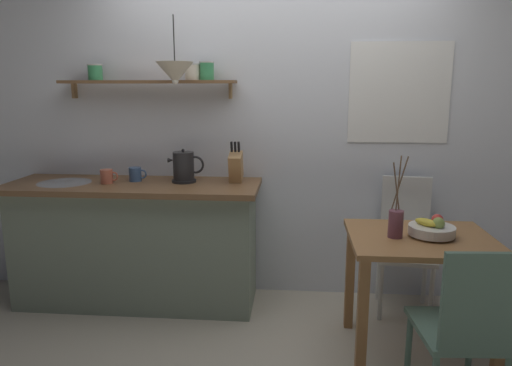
% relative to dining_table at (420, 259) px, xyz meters
% --- Properties ---
extents(ground_plane, '(14.00, 14.00, 0.00)m').
position_rel_dining_table_xyz_m(ground_plane, '(-0.91, 0.24, -0.61)').
color(ground_plane, '#BCB29E').
extents(back_wall, '(6.80, 0.11, 2.70)m').
position_rel_dining_table_xyz_m(back_wall, '(-0.71, 0.89, 0.74)').
color(back_wall, silver).
rests_on(back_wall, ground_plane).
extents(kitchen_counter, '(1.83, 0.63, 0.92)m').
position_rel_dining_table_xyz_m(kitchen_counter, '(-1.91, 0.56, -0.14)').
color(kitchen_counter, gray).
rests_on(kitchen_counter, ground_plane).
extents(wall_shelf, '(1.30, 0.20, 0.26)m').
position_rel_dining_table_xyz_m(wall_shelf, '(-1.76, 0.74, 1.06)').
color(wall_shelf, brown).
extents(dining_table, '(0.83, 0.70, 0.75)m').
position_rel_dining_table_xyz_m(dining_table, '(0.00, 0.00, 0.00)').
color(dining_table, '#9E6B3D').
rests_on(dining_table, ground_plane).
extents(dining_chair_near, '(0.41, 0.46, 0.92)m').
position_rel_dining_table_xyz_m(dining_chair_near, '(0.06, -0.61, -0.10)').
color(dining_chair_near, '#4C6B5B').
rests_on(dining_chair_near, ground_plane).
extents(dining_chair_far, '(0.44, 0.44, 0.97)m').
position_rel_dining_table_xyz_m(dining_chair_far, '(0.06, 0.65, -0.09)').
color(dining_chair_far, silver).
rests_on(dining_chair_far, ground_plane).
extents(fruit_bowl, '(0.26, 0.26, 0.13)m').
position_rel_dining_table_xyz_m(fruit_bowl, '(0.06, 0.01, 0.19)').
color(fruit_bowl, silver).
rests_on(fruit_bowl, dining_table).
extents(twig_vase, '(0.09, 0.08, 0.48)m').
position_rel_dining_table_xyz_m(twig_vase, '(-0.16, -0.02, 0.23)').
color(twig_vase, brown).
rests_on(twig_vase, dining_table).
extents(electric_kettle, '(0.27, 0.18, 0.25)m').
position_rel_dining_table_xyz_m(electric_kettle, '(-1.54, 0.62, 0.42)').
color(electric_kettle, black).
rests_on(electric_kettle, kitchen_counter).
extents(knife_block, '(0.09, 0.19, 0.30)m').
position_rel_dining_table_xyz_m(knife_block, '(-1.17, 0.64, 0.43)').
color(knife_block, tan).
rests_on(knife_block, kitchen_counter).
extents(coffee_mug_by_sink, '(0.13, 0.09, 0.10)m').
position_rel_dining_table_xyz_m(coffee_mug_by_sink, '(-2.09, 0.53, 0.36)').
color(coffee_mug_by_sink, '#C6664C').
rests_on(coffee_mug_by_sink, kitchen_counter).
extents(coffee_mug_spare, '(0.13, 0.09, 0.10)m').
position_rel_dining_table_xyz_m(coffee_mug_spare, '(-1.91, 0.62, 0.36)').
color(coffee_mug_spare, '#3D5B89').
rests_on(coffee_mug_spare, kitchen_counter).
extents(pendant_lamp, '(0.25, 0.25, 0.45)m').
position_rel_dining_table_xyz_m(pendant_lamp, '(-1.56, 0.49, 1.08)').
color(pendant_lamp, black).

